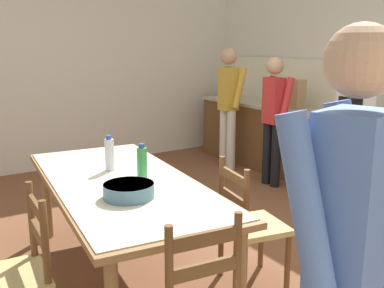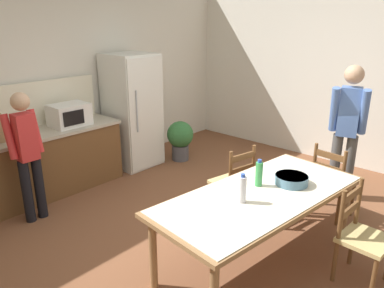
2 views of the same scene
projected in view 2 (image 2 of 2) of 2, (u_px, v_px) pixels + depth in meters
name	position (u px, v px, depth m)	size (l,w,h in m)	color
ground_plane	(199.00, 235.00, 4.16)	(8.32, 8.32, 0.00)	brown
wall_back	(61.00, 79.00, 5.38)	(6.52, 0.12, 2.90)	silver
wall_right	(333.00, 73.00, 5.99)	(0.12, 5.20, 2.90)	silver
refrigerator	(133.00, 111.00, 5.90)	(0.70, 0.73, 1.78)	silver
microwave	(69.00, 115.00, 5.11)	(0.50, 0.39, 0.30)	white
dining_table	(261.00, 200.00, 3.49)	(2.25, 1.18, 0.75)	olive
bottle_near_centre	(242.00, 189.00, 3.26)	(0.07, 0.07, 0.27)	silver
bottle_off_centre	(259.00, 174.00, 3.58)	(0.07, 0.07, 0.27)	green
serving_bowl	(291.00, 179.00, 3.64)	(0.32, 0.32, 0.09)	slate
chair_side_near_right	(361.00, 237.00, 3.33)	(0.44, 0.42, 0.91)	brown
chair_side_far_right	(233.00, 183.00, 4.42)	(0.49, 0.47, 0.91)	brown
chair_head_end	(332.00, 182.00, 4.43)	(0.45, 0.46, 0.91)	brown
person_at_counter	(27.00, 151.00, 4.23)	(0.38, 0.27, 1.53)	black
person_by_table	(347.00, 127.00, 4.72)	(0.37, 0.49, 1.75)	#4C4C4C
potted_plant	(180.00, 138.00, 6.24)	(0.44, 0.44, 0.67)	#4C4C51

